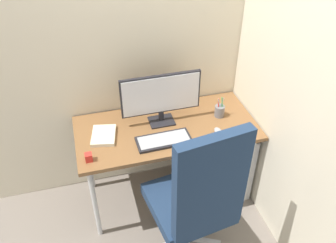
% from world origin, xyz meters
% --- Properties ---
extents(ground_plane, '(8.00, 8.00, 0.00)m').
position_xyz_m(ground_plane, '(0.00, 0.00, 0.00)').
color(ground_plane, slate).
extents(wall_back, '(2.85, 0.04, 2.80)m').
position_xyz_m(wall_back, '(0.00, 0.35, 1.40)').
color(wall_back, beige).
rests_on(wall_back, ground_plane).
extents(wall_side_right, '(0.04, 2.13, 2.80)m').
position_xyz_m(wall_side_right, '(0.71, -0.21, 1.40)').
color(wall_side_right, beige).
rests_on(wall_side_right, ground_plane).
extents(desk, '(1.37, 0.65, 0.75)m').
position_xyz_m(desk, '(0.00, 0.00, 0.68)').
color(desk, brown).
rests_on(desk, ground_plane).
extents(office_chair, '(0.58, 0.62, 1.26)m').
position_xyz_m(office_chair, '(0.03, -0.64, 0.65)').
color(office_chair, black).
rests_on(office_chair, ground_plane).
extents(filing_cabinet, '(0.46, 0.45, 0.64)m').
position_xyz_m(filing_cabinet, '(0.44, -0.04, 0.32)').
color(filing_cabinet, '#B2B5BA').
rests_on(filing_cabinet, ground_plane).
extents(monitor, '(0.60, 0.15, 0.40)m').
position_xyz_m(monitor, '(-0.02, 0.08, 0.98)').
color(monitor, black).
rests_on(monitor, desk).
extents(keyboard, '(0.40, 0.18, 0.02)m').
position_xyz_m(keyboard, '(-0.06, -0.16, 0.76)').
color(keyboard, black).
rests_on(keyboard, desk).
extents(mouse, '(0.06, 0.11, 0.04)m').
position_xyz_m(mouse, '(0.35, -0.18, 0.76)').
color(mouse, '#9EA0A5').
rests_on(mouse, desk).
extents(pen_holder, '(0.08, 0.08, 0.17)m').
position_xyz_m(pen_holder, '(0.44, 0.03, 0.79)').
color(pen_holder, slate).
rests_on(pen_holder, desk).
extents(notebook, '(0.21, 0.26, 0.03)m').
position_xyz_m(notebook, '(-0.47, 0.01, 0.76)').
color(notebook, beige).
rests_on(notebook, desk).
extents(desk_clamp_accessory, '(0.05, 0.05, 0.06)m').
position_xyz_m(desk_clamp_accessory, '(-0.60, -0.21, 0.78)').
color(desk_clamp_accessory, red).
rests_on(desk_clamp_accessory, desk).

